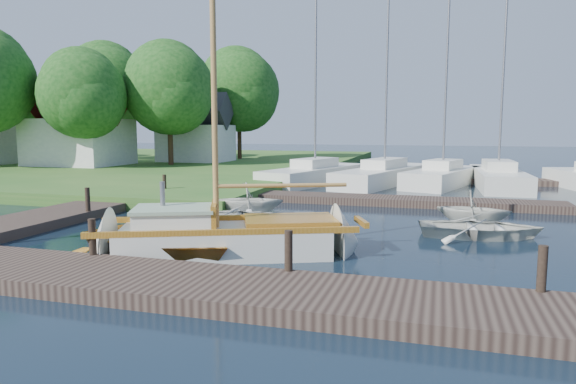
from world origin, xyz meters
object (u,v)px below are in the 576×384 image
(marina_boat_1, at_px, (385,174))
(marina_boat_2, at_px, (443,175))
(mooring_post_1, at_px, (92,237))
(tender_c, at_px, (481,225))
(tender_a, at_px, (240,214))
(tender_b, at_px, (250,197))
(tree_2, at_px, (83,94))
(mooring_post_2, at_px, (289,251))
(mooring_post_3, at_px, (542,269))
(dinghy, at_px, (158,237))
(mooring_post_5, at_px, (165,184))
(sailboat, at_px, (232,240))
(tree_4, at_px, (106,87))
(house_a, at_px, (79,130))
(mooring_post_4, at_px, (88,199))
(tender_d, at_px, (473,206))
(tree_5, at_px, (8,99))
(marina_boat_0, at_px, (315,173))
(house_c, at_px, (196,134))
(tree_7, at_px, (239,90))
(tree_3, at_px, (169,88))
(marina_boat_3, at_px, (498,176))

(marina_boat_1, distance_m, marina_boat_2, 3.08)
(mooring_post_1, xyz_separation_m, tender_c, (8.43, 5.88, -0.35))
(tender_a, height_order, tender_b, tender_b)
(tender_c, distance_m, tree_2, 27.32)
(mooring_post_2, xyz_separation_m, tender_b, (-3.71, 7.61, -0.07))
(mooring_post_3, height_order, dinghy, mooring_post_3)
(mooring_post_5, distance_m, marina_boat_1, 12.42)
(mooring_post_5, height_order, dinghy, mooring_post_5)
(sailboat, distance_m, tree_4, 33.51)
(house_a, bearing_deg, mooring_post_2, -44.33)
(mooring_post_1, xyz_separation_m, mooring_post_4, (-4.00, 5.00, 0.00))
(tender_d, bearing_deg, sailboat, 143.58)
(sailboat, bearing_deg, tree_5, 118.98)
(dinghy, distance_m, house_a, 26.52)
(mooring_post_4, bearing_deg, marina_boat_2, 51.00)
(mooring_post_4, relative_size, marina_boat_0, 0.07)
(tender_d, xyz_separation_m, house_c, (-19.34, 19.18, 1.98))
(tender_b, bearing_deg, marina_boat_1, -29.85)
(sailboat, relative_size, tree_5, 1.21)
(marina_boat_0, bearing_deg, house_a, 98.21)
(mooring_post_5, distance_m, sailboat, 10.27)
(dinghy, bearing_deg, mooring_post_3, -84.31)
(mooring_post_5, bearing_deg, tender_c, -18.34)
(tender_c, relative_size, tree_2, 0.43)
(tree_7, bearing_deg, sailboat, -68.47)
(tree_4, relative_size, tree_7, 1.03)
(dinghy, height_order, tender_b, tender_b)
(tender_c, bearing_deg, tender_b, 71.46)
(tender_a, bearing_deg, marina_boat_1, -18.67)
(sailboat, height_order, tree_2, sailboat)
(marina_boat_1, relative_size, marina_boat_2, 0.95)
(dinghy, xyz_separation_m, tender_c, (7.68, 4.42, -0.09))
(tender_d, bearing_deg, tree_3, 60.80)
(mooring_post_4, relative_size, house_a, 0.13)
(marina_boat_2, bearing_deg, mooring_post_5, 146.67)
(mooring_post_5, height_order, marina_boat_3, marina_boat_3)
(tender_c, xyz_separation_m, marina_boat_1, (-4.09, 13.32, 0.21))
(mooring_post_4, xyz_separation_m, marina_boat_2, (11.42, 14.10, -0.12))
(tree_3, xyz_separation_m, tree_5, (-16.00, 2.00, -0.39))
(tender_a, bearing_deg, dinghy, 166.86)
(marina_boat_2, bearing_deg, tender_b, 168.15)
(tender_d, height_order, house_a, house_a)
(tender_d, height_order, marina_boat_3, marina_boat_3)
(mooring_post_4, distance_m, marina_boat_3, 20.20)
(tender_b, bearing_deg, mooring_post_5, 50.62)
(sailboat, relative_size, tree_2, 1.26)
(marina_boat_3, relative_size, house_a, 2.07)
(marina_boat_0, height_order, marina_boat_2, marina_boat_0)
(tree_2, bearing_deg, tree_7, 63.43)
(mooring_post_1, relative_size, tree_7, 0.09)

